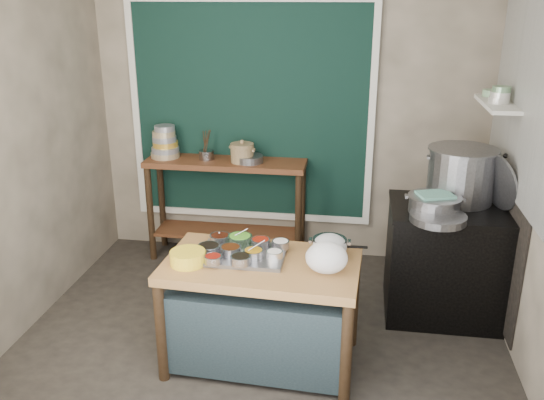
# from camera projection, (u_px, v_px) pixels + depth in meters

# --- Properties ---
(floor) EXTENTS (3.50, 3.00, 0.02)m
(floor) POSITION_uv_depth(u_px,v_px,m) (262.00, 336.00, 4.24)
(floor) COLOR #2E2A23
(floor) RESTS_ON ground
(back_wall) EXTENTS (3.50, 0.02, 2.80)m
(back_wall) POSITION_uv_depth(u_px,v_px,m) (290.00, 108.00, 5.16)
(back_wall) COLOR gray
(back_wall) RESTS_ON floor
(left_wall) EXTENTS (0.02, 3.00, 2.80)m
(left_wall) POSITION_uv_depth(u_px,v_px,m) (13.00, 141.00, 4.01)
(left_wall) COLOR gray
(left_wall) RESTS_ON floor
(curtain_panel) EXTENTS (2.10, 0.02, 1.90)m
(curtain_panel) POSITION_uv_depth(u_px,v_px,m) (251.00, 113.00, 5.19)
(curtain_panel) COLOR black
(curtain_panel) RESTS_ON back_wall
(curtain_frame) EXTENTS (2.22, 0.03, 2.02)m
(curtain_frame) POSITION_uv_depth(u_px,v_px,m) (250.00, 113.00, 5.18)
(curtain_frame) COLOR beige
(curtain_frame) RESTS_ON back_wall
(tile_panel) EXTENTS (0.02, 1.70, 1.70)m
(tile_panel) POSITION_uv_depth(u_px,v_px,m) (529.00, 76.00, 3.87)
(tile_panel) COLOR #B2B2AA
(tile_panel) RESTS_ON right_wall
(soot_patch) EXTENTS (0.01, 1.30, 1.30)m
(soot_patch) POSITION_uv_depth(u_px,v_px,m) (503.00, 228.00, 4.35)
(soot_patch) COLOR black
(soot_patch) RESTS_ON right_wall
(wall_shelf) EXTENTS (0.22, 0.70, 0.03)m
(wall_shelf) POSITION_uv_depth(u_px,v_px,m) (498.00, 104.00, 4.24)
(wall_shelf) COLOR beige
(wall_shelf) RESTS_ON right_wall
(prep_table) EXTENTS (1.28, 0.78, 0.75)m
(prep_table) POSITION_uv_depth(u_px,v_px,m) (262.00, 312.00, 3.82)
(prep_table) COLOR brown
(prep_table) RESTS_ON floor
(back_counter) EXTENTS (1.45, 0.40, 0.95)m
(back_counter) POSITION_uv_depth(u_px,v_px,m) (227.00, 210.00, 5.34)
(back_counter) COLOR #542C18
(back_counter) RESTS_ON floor
(stove_block) EXTENTS (0.90, 0.68, 0.85)m
(stove_block) POSITION_uv_depth(u_px,v_px,m) (448.00, 263.00, 4.41)
(stove_block) COLOR black
(stove_block) RESTS_ON floor
(stove_top) EXTENTS (0.92, 0.69, 0.03)m
(stove_top) POSITION_uv_depth(u_px,v_px,m) (454.00, 209.00, 4.26)
(stove_top) COLOR black
(stove_top) RESTS_ON stove_block
(condiment_tray) EXTENTS (0.56, 0.40, 0.02)m
(condiment_tray) POSITION_uv_depth(u_px,v_px,m) (242.00, 254.00, 3.76)
(condiment_tray) COLOR gray
(condiment_tray) RESTS_ON prep_table
(condiment_bowls) EXTENTS (0.58, 0.44, 0.07)m
(condiment_bowls) POSITION_uv_depth(u_px,v_px,m) (239.00, 248.00, 3.76)
(condiment_bowls) COLOR gray
(condiment_bowls) RESTS_ON condiment_tray
(yellow_basin) EXTENTS (0.27, 0.27, 0.09)m
(yellow_basin) POSITION_uv_depth(u_px,v_px,m) (188.00, 258.00, 3.65)
(yellow_basin) COLOR gold
(yellow_basin) RESTS_ON prep_table
(saucepan) EXTENTS (0.24, 0.24, 0.12)m
(saucepan) POSITION_uv_depth(u_px,v_px,m) (330.00, 247.00, 3.75)
(saucepan) COLOR gray
(saucepan) RESTS_ON prep_table
(plastic_bag_a) EXTENTS (0.29, 0.25, 0.20)m
(plastic_bag_a) POSITION_uv_depth(u_px,v_px,m) (327.00, 258.00, 3.52)
(plastic_bag_a) COLOR white
(plastic_bag_a) RESTS_ON prep_table
(plastic_bag_b) EXTENTS (0.23, 0.20, 0.17)m
(plastic_bag_b) POSITION_uv_depth(u_px,v_px,m) (330.00, 246.00, 3.71)
(plastic_bag_b) COLOR white
(plastic_bag_b) RESTS_ON prep_table
(bowl_stack) EXTENTS (0.26, 0.26, 0.29)m
(bowl_stack) POSITION_uv_depth(u_px,v_px,m) (165.00, 143.00, 5.24)
(bowl_stack) COLOR tan
(bowl_stack) RESTS_ON back_counter
(utensil_cup) EXTENTS (0.16, 0.16, 0.08)m
(utensil_cup) POSITION_uv_depth(u_px,v_px,m) (207.00, 155.00, 5.20)
(utensil_cup) COLOR gray
(utensil_cup) RESTS_ON back_counter
(ceramic_crock) EXTENTS (0.29, 0.29, 0.15)m
(ceramic_crock) POSITION_uv_depth(u_px,v_px,m) (242.00, 154.00, 5.10)
(ceramic_crock) COLOR olive
(ceramic_crock) RESTS_ON back_counter
(wide_bowl) EXTENTS (0.31, 0.31, 0.06)m
(wide_bowl) POSITION_uv_depth(u_px,v_px,m) (249.00, 159.00, 5.11)
(wide_bowl) COLOR gray
(wide_bowl) RESTS_ON back_counter
(stock_pot) EXTENTS (0.63, 0.63, 0.41)m
(stock_pot) POSITION_uv_depth(u_px,v_px,m) (461.00, 175.00, 4.32)
(stock_pot) COLOR gray
(stock_pot) RESTS_ON stove_top
(pot_lid) EXTENTS (0.27, 0.43, 0.42)m
(pot_lid) POSITION_uv_depth(u_px,v_px,m) (499.00, 182.00, 4.15)
(pot_lid) COLOR gray
(pot_lid) RESTS_ON stove_top
(steamer) EXTENTS (0.42, 0.42, 0.13)m
(steamer) POSITION_uv_depth(u_px,v_px,m) (434.00, 204.00, 4.13)
(steamer) COLOR gray
(steamer) RESTS_ON stove_top
(green_cloth) EXTENTS (0.29, 0.25, 0.02)m
(green_cloth) POSITION_uv_depth(u_px,v_px,m) (435.00, 195.00, 4.11)
(green_cloth) COLOR #5F9E87
(green_cloth) RESTS_ON steamer
(shallow_pan) EXTENTS (0.47, 0.47, 0.05)m
(shallow_pan) POSITION_uv_depth(u_px,v_px,m) (438.00, 218.00, 3.99)
(shallow_pan) COLOR gray
(shallow_pan) RESTS_ON stove_top
(shelf_bowl_stack) EXTENTS (0.15, 0.15, 0.12)m
(shelf_bowl_stack) POSITION_uv_depth(u_px,v_px,m) (500.00, 95.00, 4.19)
(shelf_bowl_stack) COLOR silver
(shelf_bowl_stack) RESTS_ON wall_shelf
(shelf_bowl_green) EXTENTS (0.18, 0.18, 0.05)m
(shelf_bowl_green) POSITION_uv_depth(u_px,v_px,m) (492.00, 93.00, 4.46)
(shelf_bowl_green) COLOR gray
(shelf_bowl_green) RESTS_ON wall_shelf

